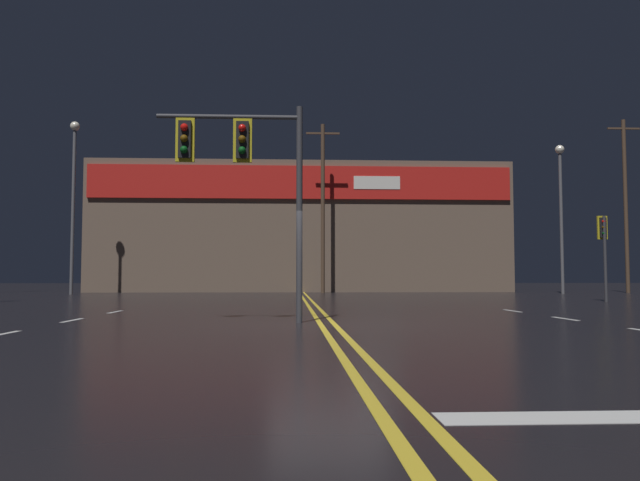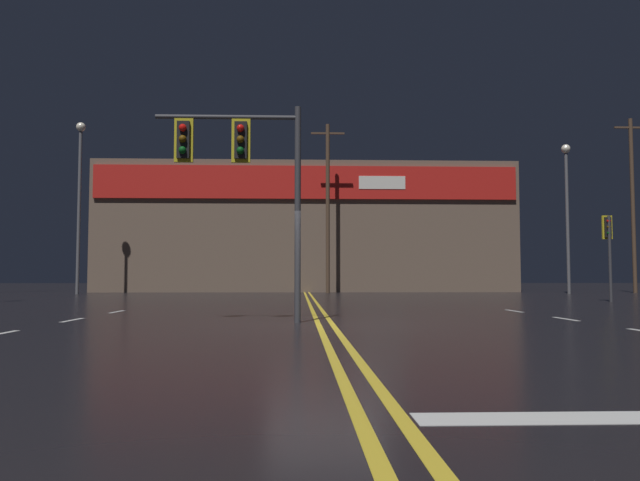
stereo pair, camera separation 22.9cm
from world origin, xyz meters
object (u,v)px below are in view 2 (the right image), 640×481
at_px(traffic_signal_median, 238,159).
at_px(streetlight_far_left, 80,185).
at_px(traffic_signal_corner_northeast, 608,238).
at_px(streetlight_near_left, 567,198).

xyz_separation_m(traffic_signal_median, streetlight_far_left, (-11.93, 24.13, 2.92)).
height_order(traffic_signal_corner_northeast, streetlight_near_left, streetlight_near_left).
bearing_deg(streetlight_near_left, traffic_signal_corner_northeast, -107.09).
relative_size(traffic_signal_median, streetlight_far_left, 0.47).
bearing_deg(streetlight_near_left, traffic_signal_median, -126.81).
distance_m(traffic_signal_median, traffic_signal_corner_northeast, 18.41).
xyz_separation_m(streetlight_near_left, streetlight_far_left, (-30.17, -0.24, 0.59)).
relative_size(traffic_signal_median, traffic_signal_corner_northeast, 1.35).
distance_m(traffic_signal_corner_northeast, streetlight_far_left, 29.35).
height_order(traffic_signal_corner_northeast, streetlight_far_left, streetlight_far_left).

